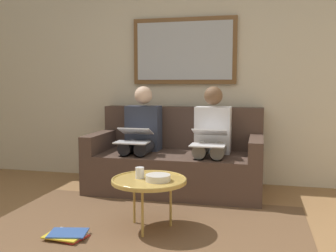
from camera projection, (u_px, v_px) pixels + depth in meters
wall_rear at (186, 73)px, 4.60m from camera, size 6.00×0.12×2.60m
area_rug at (143, 230)px, 3.05m from camera, size 2.60×1.80×0.01m
couch at (177, 161)px, 4.24m from camera, size 1.85×0.90×0.90m
framed_mirror at (184, 51)px, 4.48m from camera, size 1.23×0.05×0.77m
coffee_table at (149, 181)px, 3.04m from camera, size 0.60×0.60×0.42m
cup at (140, 173)px, 3.07m from camera, size 0.07×0.07×0.09m
bowl at (158, 178)px, 2.99m from camera, size 0.20×0.20×0.05m
person_left at (212, 137)px, 4.05m from camera, size 0.38×0.58×1.14m
laptop_white at (209, 138)px, 3.82m from camera, size 0.34×0.37×0.16m
person_right at (141, 134)px, 4.23m from camera, size 0.38×0.58×1.14m
laptop_silver at (134, 136)px, 4.00m from camera, size 0.35×0.34×0.15m
magazine_stack at (67, 235)px, 2.90m from camera, size 0.33×0.27×0.04m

